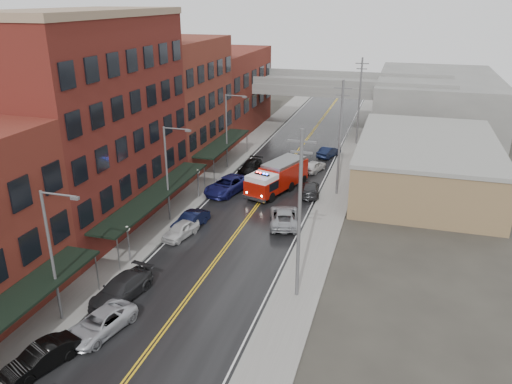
# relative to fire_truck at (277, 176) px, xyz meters

# --- Properties ---
(road) EXTENTS (11.00, 160.00, 0.02)m
(road) POSITION_rel_fire_truck_xyz_m (-0.90, -4.20, -1.67)
(road) COLOR black
(road) RESTS_ON ground
(sidewalk_left) EXTENTS (3.00, 160.00, 0.15)m
(sidewalk_left) POSITION_rel_fire_truck_xyz_m (-8.20, -4.20, -1.61)
(sidewalk_left) COLOR slate
(sidewalk_left) RESTS_ON ground
(sidewalk_right) EXTENTS (3.00, 160.00, 0.15)m
(sidewalk_right) POSITION_rel_fire_truck_xyz_m (6.40, -4.20, -1.61)
(sidewalk_right) COLOR slate
(sidewalk_right) RESTS_ON ground
(curb_left) EXTENTS (0.30, 160.00, 0.15)m
(curb_left) POSITION_rel_fire_truck_xyz_m (-6.55, -4.20, -1.61)
(curb_left) COLOR gray
(curb_left) RESTS_ON ground
(curb_right) EXTENTS (0.30, 160.00, 0.15)m
(curb_right) POSITION_rel_fire_truck_xyz_m (4.75, -4.20, -1.61)
(curb_right) COLOR gray
(curb_right) RESTS_ON ground
(brick_building_b) EXTENTS (9.00, 20.00, 18.00)m
(brick_building_b) POSITION_rel_fire_truck_xyz_m (-14.20, -11.20, 7.32)
(brick_building_b) COLOR maroon
(brick_building_b) RESTS_ON ground
(brick_building_c) EXTENTS (9.00, 15.00, 15.00)m
(brick_building_c) POSITION_rel_fire_truck_xyz_m (-14.20, 6.30, 5.82)
(brick_building_c) COLOR maroon
(brick_building_c) RESTS_ON ground
(brick_building_far) EXTENTS (9.00, 20.00, 12.00)m
(brick_building_far) POSITION_rel_fire_truck_xyz_m (-14.20, 23.80, 4.32)
(brick_building_far) COLOR maroon
(brick_building_far) RESTS_ON ground
(tan_building) EXTENTS (14.00, 22.00, 5.00)m
(tan_building) POSITION_rel_fire_truck_xyz_m (15.10, 5.80, 0.82)
(tan_building) COLOR olive
(tan_building) RESTS_ON ground
(right_far_block) EXTENTS (18.00, 30.00, 8.00)m
(right_far_block) POSITION_rel_fire_truck_xyz_m (17.10, 35.80, 2.32)
(right_far_block) COLOR slate
(right_far_block) RESTS_ON ground
(awning_1) EXTENTS (2.60, 18.00, 3.09)m
(awning_1) POSITION_rel_fire_truck_xyz_m (-8.40, -11.20, 1.31)
(awning_1) COLOR black
(awning_1) RESTS_ON ground
(awning_2) EXTENTS (2.60, 13.00, 3.09)m
(awning_2) POSITION_rel_fire_truck_xyz_m (-8.39, 6.30, 1.30)
(awning_2) COLOR black
(awning_2) RESTS_ON ground
(globe_lamp_1) EXTENTS (0.44, 0.44, 3.12)m
(globe_lamp_1) POSITION_rel_fire_truck_xyz_m (-7.30, -18.20, 0.63)
(globe_lamp_1) COLOR #59595B
(globe_lamp_1) RESTS_ON ground
(globe_lamp_2) EXTENTS (0.44, 0.44, 3.12)m
(globe_lamp_2) POSITION_rel_fire_truck_xyz_m (-7.30, -4.20, 0.63)
(globe_lamp_2) COLOR #59595B
(globe_lamp_2) RESTS_ON ground
(street_lamp_0) EXTENTS (2.64, 0.22, 9.00)m
(street_lamp_0) POSITION_rel_fire_truck_xyz_m (-7.45, -26.20, 3.51)
(street_lamp_0) COLOR #59595B
(street_lamp_0) RESTS_ON ground
(street_lamp_1) EXTENTS (2.64, 0.22, 9.00)m
(street_lamp_1) POSITION_rel_fire_truck_xyz_m (-7.45, -10.20, 3.51)
(street_lamp_1) COLOR #59595B
(street_lamp_1) RESTS_ON ground
(street_lamp_2) EXTENTS (2.64, 0.22, 9.00)m
(street_lamp_2) POSITION_rel_fire_truck_xyz_m (-7.45, 5.80, 3.51)
(street_lamp_2) COLOR #59595B
(street_lamp_2) RESTS_ON ground
(utility_pole_0) EXTENTS (1.80, 0.24, 12.00)m
(utility_pole_0) POSITION_rel_fire_truck_xyz_m (6.30, -19.20, 4.63)
(utility_pole_0) COLOR #59595B
(utility_pole_0) RESTS_ON ground
(utility_pole_1) EXTENTS (1.80, 0.24, 12.00)m
(utility_pole_1) POSITION_rel_fire_truck_xyz_m (6.30, 0.80, 4.63)
(utility_pole_1) COLOR #59595B
(utility_pole_1) RESTS_ON ground
(utility_pole_2) EXTENTS (1.80, 0.24, 12.00)m
(utility_pole_2) POSITION_rel_fire_truck_xyz_m (6.30, 20.80, 4.63)
(utility_pole_2) COLOR #59595B
(utility_pole_2) RESTS_ON ground
(overpass) EXTENTS (40.00, 10.00, 7.50)m
(overpass) POSITION_rel_fire_truck_xyz_m (-0.90, 27.80, 4.31)
(overpass) COLOR slate
(overpass) RESTS_ON ground
(fire_truck) EXTENTS (5.43, 8.91, 3.10)m
(fire_truck) POSITION_rel_fire_truck_xyz_m (0.00, 0.00, 0.00)
(fire_truck) COLOR #941106
(fire_truck) RESTS_ON ground
(parked_car_left_1) EXTENTS (2.87, 4.57, 1.42)m
(parked_car_left_1) POSITION_rel_fire_truck_xyz_m (-5.90, -30.33, -0.97)
(parked_car_left_1) COLOR black
(parked_car_left_1) RESTS_ON ground
(parked_car_left_2) EXTENTS (3.27, 5.26, 1.36)m
(parked_car_left_2) POSITION_rel_fire_truck_xyz_m (-4.54, -26.60, -1.00)
(parked_car_left_2) COLOR #ABADB4
(parked_car_left_2) RESTS_ON ground
(parked_car_left_3) EXTENTS (2.95, 5.58, 1.54)m
(parked_car_left_3) POSITION_rel_fire_truck_xyz_m (-5.26, -22.90, -0.91)
(parked_car_left_3) COLOR black
(parked_car_left_3) RESTS_ON ground
(parked_car_left_4) EXTENTS (2.44, 4.23, 1.35)m
(parked_car_left_4) POSITION_rel_fire_truck_xyz_m (-5.31, -13.00, -1.00)
(parked_car_left_4) COLOR silver
(parked_car_left_4) RESTS_ON ground
(parked_car_left_5) EXTENTS (2.39, 4.51, 1.41)m
(parked_car_left_5) POSITION_rel_fire_truck_xyz_m (-5.24, -11.06, -0.97)
(parked_car_left_5) COLOR black
(parked_car_left_5) RESTS_ON ground
(parked_car_left_6) EXTENTS (4.17, 6.52, 1.67)m
(parked_car_left_6) POSITION_rel_fire_truck_xyz_m (-4.98, -1.90, -0.84)
(parked_car_left_6) COLOR navy
(parked_car_left_6) RESTS_ON ground
(parked_car_left_7) EXTENTS (2.11, 4.89, 1.40)m
(parked_car_left_7) POSITION_rel_fire_truck_xyz_m (-4.50, 5.00, -0.98)
(parked_car_left_7) COLOR black
(parked_car_left_7) RESTS_ON ground
(parked_car_right_0) EXTENTS (3.79, 5.97, 1.54)m
(parked_car_right_0) POSITION_rel_fire_truck_xyz_m (2.70, -7.93, -0.91)
(parked_car_right_0) COLOR gray
(parked_car_right_0) RESTS_ON ground
(parked_car_right_1) EXTENTS (2.70, 4.97, 1.37)m
(parked_car_right_1) POSITION_rel_fire_truck_xyz_m (3.60, -0.00, -1.00)
(parked_car_right_1) COLOR #28282A
(parked_car_right_1) RESTS_ON ground
(parked_car_right_2) EXTENTS (2.65, 4.23, 1.34)m
(parked_car_right_2) POSITION_rel_fire_truck_xyz_m (2.70, 7.60, -1.01)
(parked_car_right_2) COLOR silver
(parked_car_right_2) RESTS_ON ground
(parked_car_right_3) EXTENTS (2.77, 4.46, 1.39)m
(parked_car_right_3) POSITION_rel_fire_truck_xyz_m (3.46, 13.87, -0.99)
(parked_car_right_3) COLOR black
(parked_car_right_3) RESTS_ON ground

